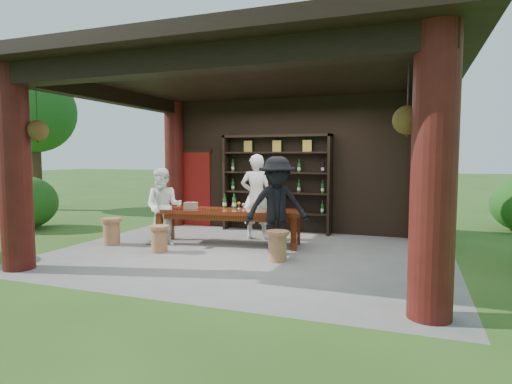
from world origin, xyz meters
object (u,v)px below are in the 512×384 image
(guest_woman, at_px, (164,207))
(host, at_px, (256,197))
(tasting_table, at_px, (228,215))
(wine_shelf, at_px, (276,183))
(stool_far_left, at_px, (112,231))
(stool_near_right, at_px, (277,245))
(napkin_basket, at_px, (191,206))
(stool_near_left, at_px, (159,238))
(guest_man, at_px, (277,206))

(guest_woman, bearing_deg, host, 22.43)
(tasting_table, height_order, guest_woman, guest_woman)
(wine_shelf, xyz_separation_m, tasting_table, (-0.47, -1.85, -0.57))
(wine_shelf, xyz_separation_m, stool_far_left, (-2.78, -2.71, -0.90))
(stool_far_left, xyz_separation_m, guest_woman, (1.06, 0.35, 0.51))
(stool_far_left, relative_size, guest_woman, 0.35)
(wine_shelf, height_order, guest_woman, wine_shelf)
(stool_near_right, bearing_deg, napkin_basket, 159.36)
(tasting_table, bearing_deg, wine_shelf, 75.80)
(stool_near_left, bearing_deg, guest_man, 14.35)
(stool_near_left, height_order, stool_near_right, stool_near_right)
(stool_far_left, height_order, host, host)
(guest_woman, relative_size, guest_man, 0.87)
(host, distance_m, guest_man, 1.62)
(stool_near_right, distance_m, napkin_basket, 2.39)
(host, height_order, napkin_basket, host)
(wine_shelf, distance_m, stool_near_right, 3.16)
(stool_near_left, xyz_separation_m, napkin_basket, (0.20, 0.91, 0.55))
(stool_far_left, xyz_separation_m, host, (2.65, 1.65, 0.66))
(guest_man, bearing_deg, stool_near_left, 164.71)
(tasting_table, height_order, host, host)
(wine_shelf, bearing_deg, guest_woman, -126.00)
(tasting_table, bearing_deg, guest_woman, -157.72)
(stool_near_right, xyz_separation_m, napkin_basket, (-2.18, 0.82, 0.53))
(tasting_table, relative_size, napkin_basket, 12.21)
(tasting_table, relative_size, host, 1.66)
(wine_shelf, xyz_separation_m, guest_man, (0.78, -2.40, -0.27))
(napkin_basket, bearing_deg, tasting_table, 14.86)
(tasting_table, relative_size, guest_man, 1.71)
(host, relative_size, napkin_basket, 7.35)
(tasting_table, xyz_separation_m, napkin_basket, (-0.78, -0.21, 0.19))
(stool_near_right, relative_size, guest_woman, 0.34)
(stool_far_left, distance_m, napkin_basket, 1.75)
(wine_shelf, bearing_deg, stool_near_right, -71.98)
(tasting_table, height_order, stool_near_right, tasting_table)
(stool_near_right, xyz_separation_m, stool_far_left, (-3.71, 0.17, 0.01))
(wine_shelf, distance_m, stool_near_left, 3.43)
(tasting_table, relative_size, stool_near_right, 5.84)
(wine_shelf, bearing_deg, stool_near_left, -115.90)
(stool_near_right, height_order, guest_woman, guest_woman)
(stool_far_left, bearing_deg, wine_shelf, 44.30)
(host, bearing_deg, wine_shelf, -113.35)
(napkin_basket, bearing_deg, guest_man, -9.70)
(host, distance_m, napkin_basket, 1.50)
(guest_woman, bearing_deg, tasting_table, 5.27)
(wine_shelf, xyz_separation_m, stool_near_left, (-1.44, -2.97, -0.92))
(stool_near_right, height_order, napkin_basket, napkin_basket)
(guest_woman, bearing_deg, stool_far_left, -178.79)
(wine_shelf, distance_m, tasting_table, 1.99)
(stool_near_right, bearing_deg, guest_woman, 168.98)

